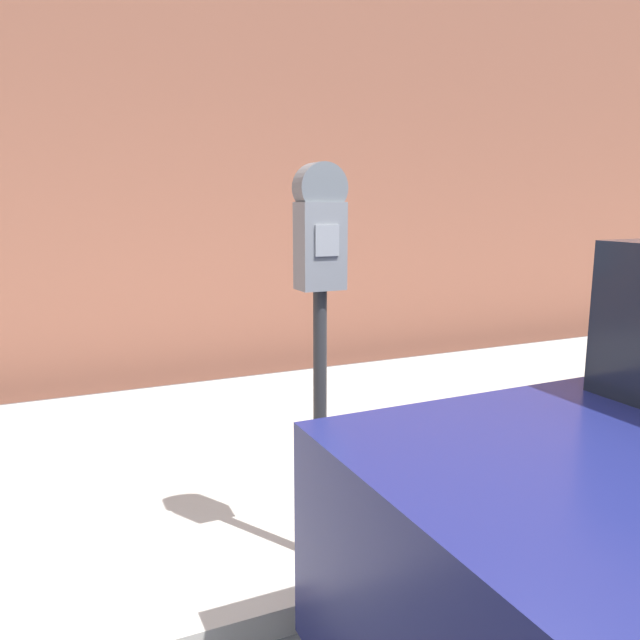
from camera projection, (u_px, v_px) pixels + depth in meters
sidewalk at (260, 455)px, 3.54m from camera, size 24.00×2.80×0.11m
parking_meter at (320, 278)px, 2.22m from camera, size 0.18×0.12×1.50m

